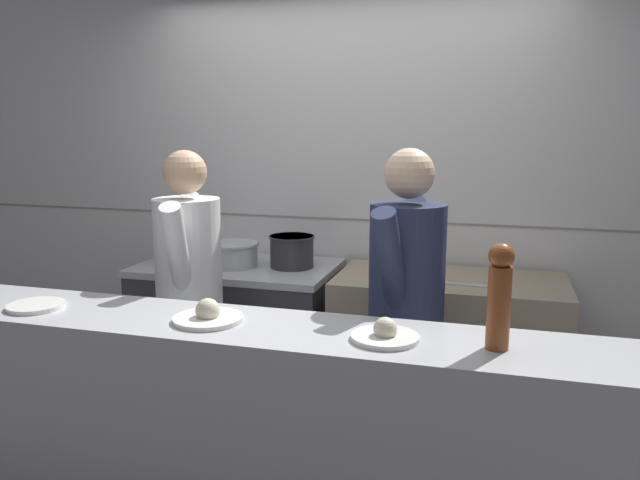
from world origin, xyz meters
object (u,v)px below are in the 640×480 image
sauce_pot (232,253)px  plated_dish_dessert (385,334)px  braising_pot (292,250)px  oven_range (239,335)px  chefs_knife (443,282)px  chef_sous (406,313)px  stock_pot (176,242)px  pepper_mill (499,294)px  plated_dish_main (36,306)px  plated_dish_appetiser (208,316)px  chef_head_cook (190,294)px

sauce_pot → plated_dish_dessert: size_ratio=1.34×
sauce_pot → braising_pot: bearing=11.0°
oven_range → chefs_knife: bearing=-5.7°
braising_pot → chef_sous: (0.79, -0.75, -0.09)m
stock_pot → braising_pot: stock_pot is taller
chefs_knife → pepper_mill: bearing=-76.9°
stock_pot → pepper_mill: 2.31m
chef_sous → chefs_knife: bearing=90.0°
sauce_pot → pepper_mill: pepper_mill is taller
oven_range → plated_dish_main: 1.51m
stock_pot → chef_sous: size_ratio=0.14×
stock_pot → pepper_mill: bearing=-34.1°
plated_dish_main → plated_dish_dessert: bearing=0.7°
stock_pot → plated_dish_main: stock_pot is taller
sauce_pot → plated_dish_dessert: (1.16, -1.31, 0.04)m
sauce_pot → pepper_mill: size_ratio=0.89×
chefs_knife → plated_dish_dessert: (-0.09, -1.23, 0.11)m
stock_pot → plated_dish_main: (0.10, -1.33, -0.01)m
stock_pot → braising_pot: size_ratio=0.87×
plated_dish_main → pepper_mill: pepper_mill is taller
sauce_pot → pepper_mill: bearing=-40.2°
oven_range → sauce_pot: 0.53m
plated_dish_appetiser → plated_dish_dessert: bearing=-1.7°
pepper_mill → chef_head_cook: chef_head_cook is taller
plated_dish_main → pepper_mill: size_ratio=0.63×
plated_dish_dessert → braising_pot: bearing=120.3°
braising_pot → plated_dish_main: size_ratio=1.21×
oven_range → chef_head_cook: (0.04, -0.68, 0.45)m
sauce_pot → plated_dish_main: sauce_pot is taller
braising_pot → plated_dish_dessert: (0.81, -1.38, 0.02)m
oven_range → plated_dish_main: plated_dish_main is taller
sauce_pot → chefs_knife: sauce_pot is taller
plated_dish_dessert → chef_head_cook: size_ratio=0.15×
stock_pot → plated_dish_main: 1.33m
braising_pot → chef_head_cook: chef_head_cook is taller
oven_range → chef_head_cook: chef_head_cook is taller
oven_range → chefs_knife: 1.32m
oven_range → chefs_knife: chefs_knife is taller
chef_sous → sauce_pot: bearing=159.2°
pepper_mill → chef_sous: size_ratio=0.22×
stock_pot → plated_dish_appetiser: size_ratio=0.89×
sauce_pot → chef_head_cook: bearing=-85.7°
stock_pot → chef_head_cook: size_ratio=0.15×
chefs_knife → chef_sous: chef_sous is taller
plated_dish_dessert → pepper_mill: size_ratio=0.67×
stock_pot → chef_head_cook: (0.42, -0.64, -0.13)m
stock_pot → plated_dish_main: size_ratio=1.05×
oven_range → sauce_pot: (-0.01, -0.04, 0.53)m
stock_pot → chefs_knife: stock_pot is taller
plated_dish_main → pepper_mill: 1.82m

